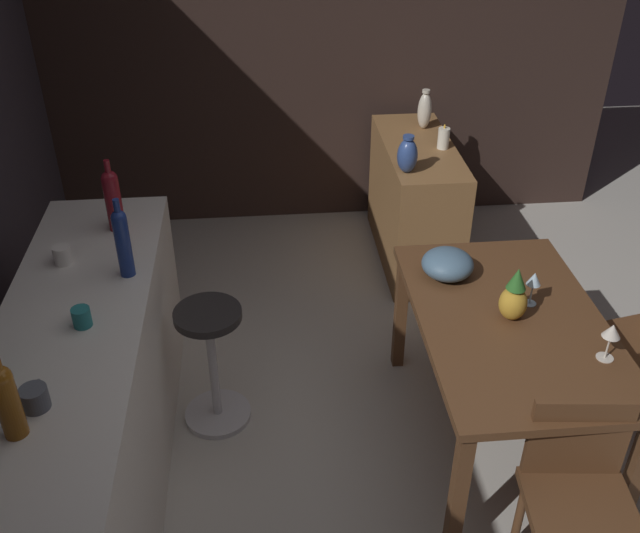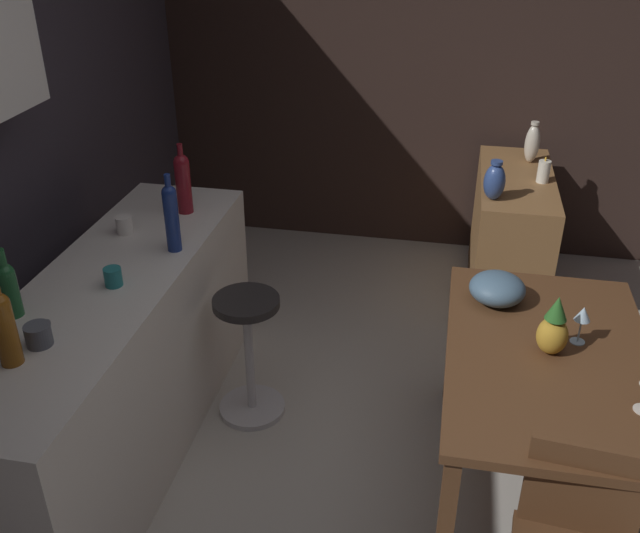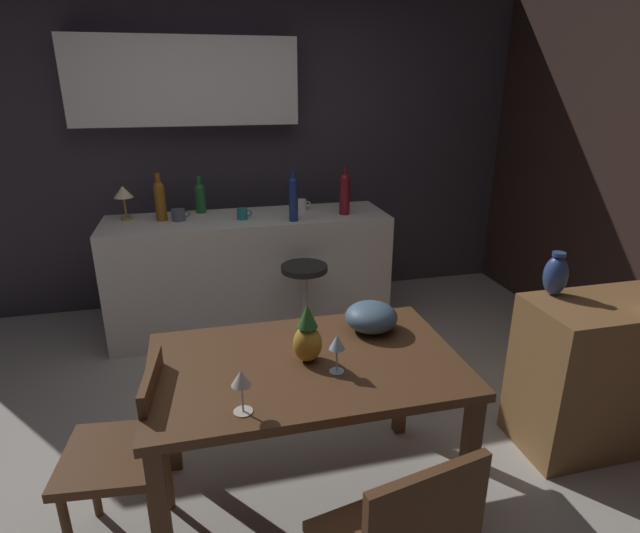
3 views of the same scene
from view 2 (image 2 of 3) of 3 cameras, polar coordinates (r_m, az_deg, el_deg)
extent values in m
plane|color=#B7B2A8|center=(3.32, 8.36, -17.71)|extent=(9.00, 9.00, 0.00)
cube|color=#33231E|center=(4.98, 7.90, 15.89)|extent=(0.10, 4.40, 2.60)
cube|color=#56351E|center=(2.97, 18.13, -7.05)|extent=(1.31, 0.81, 0.04)
cube|color=#56351E|center=(2.73, 10.13, -20.19)|extent=(0.06, 0.06, 0.70)
cube|color=#56351E|center=(3.65, 10.88, -5.83)|extent=(0.06, 0.06, 0.70)
cube|color=#56351E|center=(3.73, 21.92, -6.71)|extent=(0.06, 0.06, 0.70)
cube|color=silver|center=(3.37, -15.98, -7.60)|extent=(2.10, 0.60, 0.90)
cube|color=olive|center=(4.61, 15.12, 2.28)|extent=(1.10, 0.44, 0.82)
cube|color=#56351E|center=(2.57, 20.60, -16.66)|extent=(0.07, 0.38, 0.38)
cylinder|color=#262323|center=(3.33, -6.02, -2.93)|extent=(0.32, 0.32, 0.04)
cylinder|color=silver|center=(3.51, -5.75, -7.44)|extent=(0.04, 0.04, 0.63)
cylinder|color=silver|center=(3.70, -5.52, -11.30)|extent=(0.34, 0.34, 0.03)
cylinder|color=silver|center=(3.07, 20.16, -5.74)|extent=(0.06, 0.06, 0.00)
cylinder|color=silver|center=(3.04, 20.32, -4.91)|extent=(0.01, 0.01, 0.10)
cone|color=silver|center=(2.99, 20.58, -3.60)|extent=(0.06, 0.06, 0.06)
ellipsoid|color=gold|center=(2.93, 18.33, -5.35)|extent=(0.12, 0.12, 0.16)
cone|color=#2D6B28|center=(2.86, 18.72, -3.20)|extent=(0.09, 0.09, 0.10)
ellipsoid|color=slate|center=(3.21, 14.20, -1.74)|extent=(0.25, 0.25, 0.14)
cylinder|color=navy|center=(3.24, -11.92, 3.58)|extent=(0.07, 0.07, 0.28)
sphere|color=navy|center=(3.19, -12.18, 5.88)|extent=(0.07, 0.07, 0.07)
cylinder|color=navy|center=(3.17, -12.27, 6.77)|extent=(0.03, 0.03, 0.07)
cylinder|color=#8C5114|center=(2.66, -24.14, -5.01)|extent=(0.08, 0.08, 0.24)
cylinder|color=#1E592D|center=(2.96, -23.90, -2.09)|extent=(0.08, 0.08, 0.19)
sphere|color=#1E592D|center=(2.92, -24.26, -0.53)|extent=(0.08, 0.08, 0.08)
cylinder|color=#1E592D|center=(2.89, -24.50, 0.55)|extent=(0.04, 0.04, 0.08)
cylinder|color=maroon|center=(3.63, -11.01, 6.32)|extent=(0.08, 0.08, 0.27)
sphere|color=maroon|center=(3.58, -11.21, 8.31)|extent=(0.08, 0.08, 0.08)
cylinder|color=maroon|center=(3.56, -11.30, 9.20)|extent=(0.03, 0.03, 0.07)
cylinder|color=#515660|center=(2.76, -21.89, -5.19)|extent=(0.10, 0.10, 0.08)
torus|color=#515660|center=(2.80, -21.30, -4.46)|extent=(0.05, 0.01, 0.05)
cylinder|color=white|center=(3.50, -15.61, 3.27)|extent=(0.08, 0.08, 0.09)
torus|color=white|center=(3.54, -15.27, 3.69)|extent=(0.05, 0.01, 0.05)
cylinder|color=teal|center=(3.05, -16.45, -0.81)|extent=(0.07, 0.07, 0.08)
torus|color=teal|center=(3.09, -16.07, -0.31)|extent=(0.05, 0.01, 0.05)
cylinder|color=white|center=(4.39, 17.70, 7.35)|extent=(0.07, 0.07, 0.13)
ellipsoid|color=yellow|center=(4.36, 17.85, 8.30)|extent=(0.01, 0.01, 0.03)
ellipsoid|color=#334C8C|center=(4.05, 13.98, 6.68)|extent=(0.12, 0.12, 0.21)
cylinder|color=#334C8C|center=(4.01, 14.17, 8.19)|extent=(0.07, 0.07, 0.02)
ellipsoid|color=beige|center=(4.67, 16.84, 9.51)|extent=(0.09, 0.09, 0.24)
cylinder|color=beige|center=(4.63, 17.07, 11.05)|extent=(0.05, 0.05, 0.02)
camera|label=1|loc=(0.67, -91.74, 24.91)|focal=40.15mm
camera|label=3|loc=(3.11, 58.59, 5.09)|focal=28.46mm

